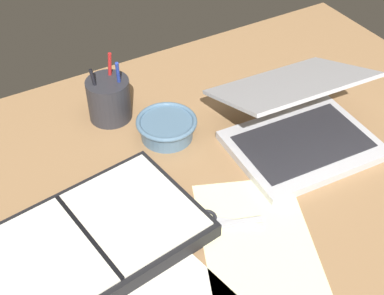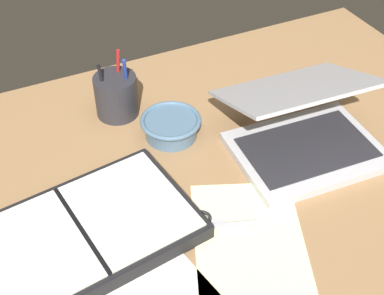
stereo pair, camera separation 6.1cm
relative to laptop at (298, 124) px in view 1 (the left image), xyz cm
name	(u,v)px [view 1 (the left image)]	position (x,y,z in cm)	size (l,w,h in cm)	color
desk_top	(219,183)	(-21.06, -1.63, -6.03)	(140.00, 100.00, 2.00)	#936D47
laptop	(298,124)	(0.00, 0.00, 0.00)	(32.20, 31.33, 17.08)	#B7B7BC
bowl	(167,127)	(-23.94, 15.62, -2.33)	(13.53, 13.53, 4.84)	slate
pen_cup	(109,99)	(-31.88, 28.52, 0.01)	(9.83, 9.83, 15.62)	#28282D
planner	(89,241)	(-50.47, -4.59, -3.33)	(43.89, 30.82, 3.59)	black
scissors	(214,223)	(-28.06, -11.24, -4.70)	(12.28, 9.68, 0.80)	#B7B7BC
paper_sheet_front	(256,238)	(-23.13, -17.96, -4.95)	(19.99, 29.27, 0.16)	#F4EFB2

